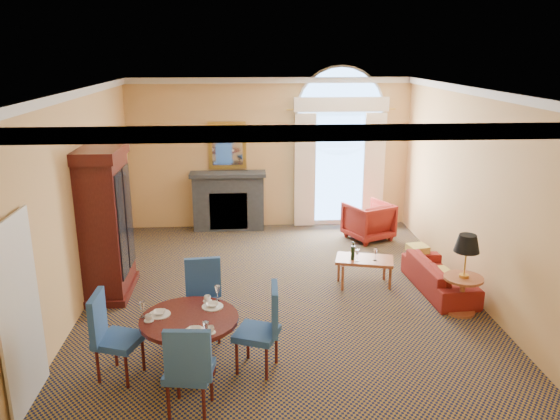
{
  "coord_description": "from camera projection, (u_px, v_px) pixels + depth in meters",
  "views": [
    {
      "loc": [
        -0.57,
        -7.78,
        3.74
      ],
      "look_at": [
        0.0,
        0.5,
        1.3
      ],
      "focal_mm": 35.0,
      "sensor_mm": 36.0,
      "label": 1
    }
  ],
  "objects": [
    {
      "name": "ground",
      "position": [
        282.0,
        298.0,
        8.54
      ],
      "size": [
        7.5,
        7.5,
        0.0
      ],
      "primitive_type": "plane",
      "color": "#101532",
      "rests_on": "ground"
    },
    {
      "name": "room_envelope",
      "position": [
        278.0,
        132.0,
        8.47
      ],
      "size": [
        6.04,
        7.52,
        3.45
      ],
      "color": "#DEAE6A",
      "rests_on": "ground"
    },
    {
      "name": "armoire",
      "position": [
        106.0,
        225.0,
        8.45
      ],
      "size": [
        0.68,
        1.2,
        2.35
      ],
      "color": "#3A100D",
      "rests_on": "ground"
    },
    {
      "name": "dining_table",
      "position": [
        190.0,
        332.0,
        6.44
      ],
      "size": [
        1.16,
        1.16,
        0.93
      ],
      "color": "#3A100D",
      "rests_on": "ground"
    },
    {
      "name": "dining_chair_north",
      "position": [
        202.0,
        294.0,
        7.28
      ],
      "size": [
        0.58,
        0.58,
        1.08
      ],
      "rotation": [
        0.0,
        0.0,
        3.39
      ],
      "color": "navy",
      "rests_on": "ground"
    },
    {
      "name": "dining_chair_south",
      "position": [
        189.0,
        366.0,
        5.62
      ],
      "size": [
        0.55,
        0.55,
        1.08
      ],
      "rotation": [
        0.0,
        0.0,
        -0.16
      ],
      "color": "navy",
      "rests_on": "ground"
    },
    {
      "name": "dining_chair_east",
      "position": [
        265.0,
        323.0,
        6.5
      ],
      "size": [
        0.62,
        0.62,
        1.08
      ],
      "rotation": [
        0.0,
        0.0,
        1.2
      ],
      "color": "navy",
      "rests_on": "ground"
    },
    {
      "name": "dining_chair_west",
      "position": [
        109.0,
        331.0,
        6.32
      ],
      "size": [
        0.61,
        0.61,
        1.08
      ],
      "rotation": [
        0.0,
        0.0,
        -1.91
      ],
      "color": "navy",
      "rests_on": "ground"
    },
    {
      "name": "sofa",
      "position": [
        439.0,
        276.0,
        8.77
      ],
      "size": [
        0.78,
        1.74,
        0.49
      ],
      "primitive_type": "imported",
      "rotation": [
        0.0,
        0.0,
        1.64
      ],
      "color": "maroon",
      "rests_on": "ground"
    },
    {
      "name": "armchair",
      "position": [
        368.0,
        221.0,
        11.14
      ],
      "size": [
        1.11,
        1.12,
        0.77
      ],
      "primitive_type": "imported",
      "rotation": [
        0.0,
        0.0,
        3.59
      ],
      "color": "maroon",
      "rests_on": "ground"
    },
    {
      "name": "coffee_table",
      "position": [
        364.0,
        261.0,
        8.91
      ],
      "size": [
        1.02,
        0.73,
        0.77
      ],
      "rotation": [
        0.0,
        0.0,
        -0.25
      ],
      "color": "#A25330",
      "rests_on": "ground"
    },
    {
      "name": "side_table",
      "position": [
        465.0,
        264.0,
        7.86
      ],
      "size": [
        0.57,
        0.57,
        1.19
      ],
      "color": "#A25330",
      "rests_on": "ground"
    }
  ]
}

